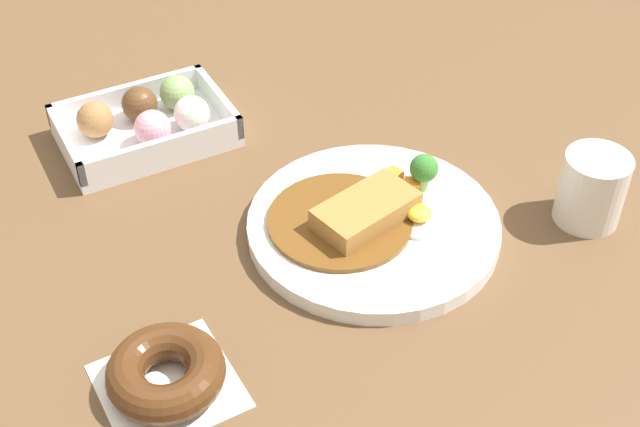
{
  "coord_description": "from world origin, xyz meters",
  "views": [
    {
      "loc": [
        0.34,
        0.73,
        0.64
      ],
      "look_at": [
        0.01,
        0.11,
        0.03
      ],
      "focal_mm": 48.81,
      "sensor_mm": 36.0,
      "label": 1
    }
  ],
  "objects_px": {
    "curry_plate": "(372,223)",
    "donut_box": "(149,122)",
    "chocolate_ring_donut": "(166,373)",
    "coffee_mug": "(592,189)"
  },
  "relations": [
    {
      "from": "donut_box",
      "to": "chocolate_ring_donut",
      "type": "bearing_deg",
      "value": 72.67
    },
    {
      "from": "chocolate_ring_donut",
      "to": "donut_box",
      "type": "bearing_deg",
      "value": -107.33
    },
    {
      "from": "chocolate_ring_donut",
      "to": "curry_plate",
      "type": "bearing_deg",
      "value": -160.93
    },
    {
      "from": "chocolate_ring_donut",
      "to": "coffee_mug",
      "type": "xyz_separation_m",
      "value": [
        -0.49,
        -0.0,
        0.02
      ]
    },
    {
      "from": "coffee_mug",
      "to": "donut_box",
      "type": "bearing_deg",
      "value": -44.75
    },
    {
      "from": "donut_box",
      "to": "coffee_mug",
      "type": "xyz_separation_m",
      "value": [
        -0.37,
        0.37,
        0.02
      ]
    },
    {
      "from": "donut_box",
      "to": "coffee_mug",
      "type": "relative_size",
      "value": 2.45
    },
    {
      "from": "curry_plate",
      "to": "donut_box",
      "type": "xyz_separation_m",
      "value": [
        0.15,
        -0.28,
        0.01
      ]
    },
    {
      "from": "chocolate_ring_donut",
      "to": "coffee_mug",
      "type": "bearing_deg",
      "value": -179.68
    },
    {
      "from": "curry_plate",
      "to": "chocolate_ring_donut",
      "type": "xyz_separation_m",
      "value": [
        0.27,
        0.09,
        0.01
      ]
    }
  ]
}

